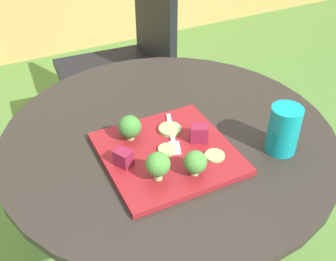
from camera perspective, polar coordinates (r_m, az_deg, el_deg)
patio_table at (r=1.21m, az=0.05°, el=-11.36°), size 0.81×0.81×0.72m
patio_chair at (r=1.84m, az=-5.03°, el=10.54°), size 0.47×0.47×0.90m
salad_plate at (r=0.95m, az=-0.06°, el=-3.10°), size 0.29×0.29×0.01m
drinking_glass at (r=0.97m, az=15.39°, el=-0.17°), size 0.07×0.07×0.11m
fork at (r=0.98m, az=0.66°, el=-0.94°), size 0.07×0.15×0.00m
broccoli_floret_0 at (r=0.96m, az=-5.25°, el=0.49°), size 0.05×0.05×0.06m
broccoli_floret_1 at (r=0.85m, az=-1.38°, el=-4.66°), size 0.05×0.05×0.06m
broccoli_floret_2 at (r=0.87m, az=3.72°, el=-4.34°), size 0.05×0.05×0.06m
cucumber_slice_0 at (r=1.00m, az=0.17°, el=0.14°), size 0.05×0.05×0.01m
cucumber_slice_1 at (r=0.94m, az=-0.09°, el=-2.61°), size 0.04×0.04×0.01m
cucumber_slice_2 at (r=0.93m, az=6.37°, el=-3.40°), size 0.04×0.04×0.01m
beet_chunk_0 at (r=0.97m, az=4.25°, el=-0.35°), size 0.05×0.05×0.04m
beet_chunk_1 at (r=0.90m, az=-6.08°, el=-3.71°), size 0.04×0.05×0.04m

